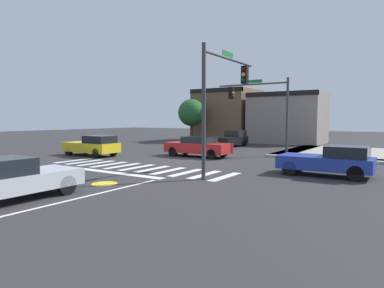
{
  "coord_description": "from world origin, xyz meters",
  "views": [
    {
      "loc": [
        12.71,
        -18.36,
        2.7
      ],
      "look_at": [
        0.43,
        0.43,
        1.02
      ],
      "focal_mm": 31.53,
      "sensor_mm": 36.0,
      "label": 1
    }
  ],
  "objects_px": {
    "car_yellow": "(93,146)",
    "traffic_signal_northeast": "(261,102)",
    "car_black": "(232,139)",
    "traffic_signal_southeast": "(224,88)",
    "roadside_tree": "(192,113)",
    "car_blue": "(330,161)",
    "car_red": "(198,146)",
    "car_silver": "(6,179)"
  },
  "relations": [
    {
      "from": "traffic_signal_northeast",
      "to": "car_yellow",
      "type": "relative_size",
      "value": 1.29
    },
    {
      "from": "car_red",
      "to": "car_blue",
      "type": "height_order",
      "value": "car_blue"
    },
    {
      "from": "car_red",
      "to": "car_silver",
      "type": "xyz_separation_m",
      "value": [
        1.63,
        -14.4,
        -0.01
      ]
    },
    {
      "from": "car_black",
      "to": "car_yellow",
      "type": "bearing_deg",
      "value": -20.56
    },
    {
      "from": "car_yellow",
      "to": "car_blue",
      "type": "distance_m",
      "value": 16.23
    },
    {
      "from": "car_yellow",
      "to": "car_black",
      "type": "xyz_separation_m",
      "value": [
        4.82,
        12.85,
        0.0
      ]
    },
    {
      "from": "car_red",
      "to": "car_yellow",
      "type": "bearing_deg",
      "value": -151.16
    },
    {
      "from": "car_silver",
      "to": "car_red",
      "type": "bearing_deg",
      "value": 6.46
    },
    {
      "from": "traffic_signal_northeast",
      "to": "car_black",
      "type": "relative_size",
      "value": 1.26
    },
    {
      "from": "car_black",
      "to": "car_silver",
      "type": "relative_size",
      "value": 1.01
    },
    {
      "from": "car_blue",
      "to": "roadside_tree",
      "type": "height_order",
      "value": "roadside_tree"
    },
    {
      "from": "car_yellow",
      "to": "car_black",
      "type": "distance_m",
      "value": 13.72
    },
    {
      "from": "traffic_signal_southeast",
      "to": "car_blue",
      "type": "distance_m",
      "value": 6.08
    },
    {
      "from": "car_black",
      "to": "roadside_tree",
      "type": "relative_size",
      "value": 0.91
    },
    {
      "from": "car_yellow",
      "to": "car_silver",
      "type": "height_order",
      "value": "car_yellow"
    },
    {
      "from": "car_yellow",
      "to": "traffic_signal_northeast",
      "type": "bearing_deg",
      "value": -141.4
    },
    {
      "from": "traffic_signal_northeast",
      "to": "car_silver",
      "type": "xyz_separation_m",
      "value": [
        -1.38,
        -18.46,
        -3.26
      ]
    },
    {
      "from": "car_black",
      "to": "car_blue",
      "type": "height_order",
      "value": "car_black"
    },
    {
      "from": "roadside_tree",
      "to": "traffic_signal_northeast",
      "type": "bearing_deg",
      "value": -35.08
    },
    {
      "from": "traffic_signal_northeast",
      "to": "car_black",
      "type": "height_order",
      "value": "traffic_signal_northeast"
    },
    {
      "from": "traffic_signal_southeast",
      "to": "car_black",
      "type": "relative_size",
      "value": 1.33
    },
    {
      "from": "car_black",
      "to": "traffic_signal_southeast",
      "type": "bearing_deg",
      "value": 25.01
    },
    {
      "from": "car_silver",
      "to": "car_yellow",
      "type": "bearing_deg",
      "value": 38.02
    },
    {
      "from": "car_red",
      "to": "car_blue",
      "type": "relative_size",
      "value": 1.12
    },
    {
      "from": "car_blue",
      "to": "traffic_signal_northeast",
      "type": "bearing_deg",
      "value": -49.32
    },
    {
      "from": "traffic_signal_southeast",
      "to": "roadside_tree",
      "type": "relative_size",
      "value": 1.21
    },
    {
      "from": "car_black",
      "to": "car_red",
      "type": "bearing_deg",
      "value": 11.78
    },
    {
      "from": "car_red",
      "to": "roadside_tree",
      "type": "xyz_separation_m",
      "value": [
        -8.54,
        12.18,
        2.63
      ]
    },
    {
      "from": "traffic_signal_southeast",
      "to": "car_red",
      "type": "bearing_deg",
      "value": 41.58
    },
    {
      "from": "car_blue",
      "to": "car_black",
      "type": "bearing_deg",
      "value": -47.9
    },
    {
      "from": "car_yellow",
      "to": "car_black",
      "type": "relative_size",
      "value": 0.98
    },
    {
      "from": "car_red",
      "to": "car_black",
      "type": "bearing_deg",
      "value": 101.78
    },
    {
      "from": "traffic_signal_southeast",
      "to": "car_silver",
      "type": "height_order",
      "value": "traffic_signal_southeast"
    },
    {
      "from": "car_blue",
      "to": "car_silver",
      "type": "height_order",
      "value": "car_blue"
    },
    {
      "from": "traffic_signal_northeast",
      "to": "car_silver",
      "type": "height_order",
      "value": "traffic_signal_northeast"
    },
    {
      "from": "car_blue",
      "to": "car_silver",
      "type": "xyz_separation_m",
      "value": [
        -7.87,
        -10.91,
        0.01
      ]
    },
    {
      "from": "traffic_signal_northeast",
      "to": "car_blue",
      "type": "relative_size",
      "value": 1.35
    },
    {
      "from": "car_yellow",
      "to": "car_red",
      "type": "relative_size",
      "value": 0.94
    },
    {
      "from": "traffic_signal_northeast",
      "to": "car_blue",
      "type": "height_order",
      "value": "traffic_signal_northeast"
    },
    {
      "from": "car_black",
      "to": "car_blue",
      "type": "relative_size",
      "value": 1.08
    },
    {
      "from": "car_black",
      "to": "car_silver",
      "type": "height_order",
      "value": "car_black"
    },
    {
      "from": "car_yellow",
      "to": "car_black",
      "type": "bearing_deg",
      "value": -110.56
    }
  ]
}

